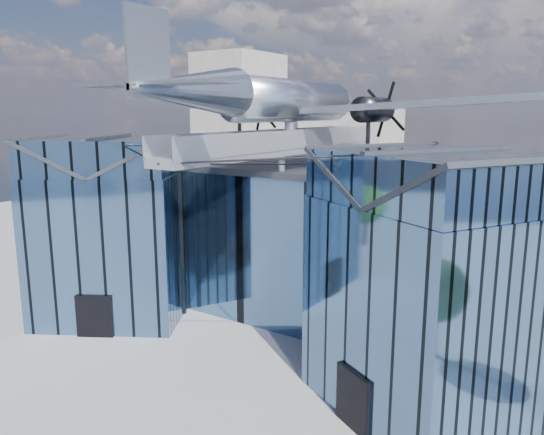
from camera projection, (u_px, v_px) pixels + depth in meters
The scene contains 4 objects.
ground_plane at pixel (253, 343), 31.08m from camera, with size 120.00×120.00×0.00m, color gray.
museum at pixel (304, 233), 34.74m from camera, with size 32.88×24.50×17.60m.
bg_towers at pixel (485, 137), 69.53m from camera, with size 77.00×24.50×26.00m.
tree_side_w at pixel (46, 223), 49.38m from camera, with size 3.83×3.83×4.58m.
Camera 1 is at (16.99, -23.54, 13.37)m, focal length 35.00 mm.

